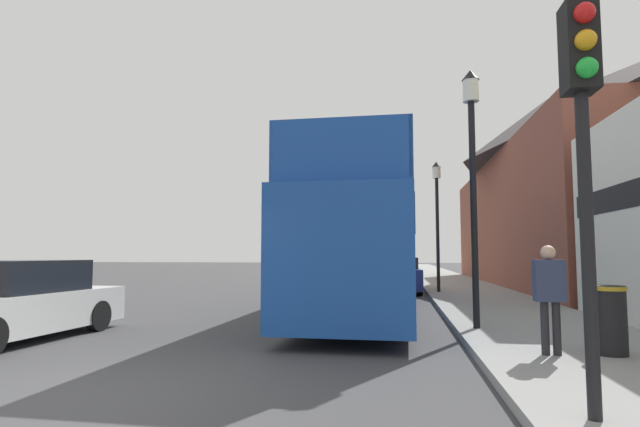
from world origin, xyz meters
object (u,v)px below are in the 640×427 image
parked_car_far_side (14,303)px  pedestrian_second (549,289)px  lamp_post_second (437,202)px  litter_bin (610,318)px  parked_car_ahead_of_bus (397,276)px  tour_bus (365,247)px  lamp_post_nearest (472,150)px  traffic_signal (583,109)px

parked_car_far_side → pedestrian_second: (9.25, -0.64, 0.41)m
lamp_post_second → litter_bin: size_ratio=5.16×
parked_car_ahead_of_bus → tour_bus: bearing=-98.1°
lamp_post_nearest → lamp_post_second: bearing=89.7°
lamp_post_second → litter_bin: lamp_post_second is taller
pedestrian_second → parked_car_far_side: bearing=176.1°
litter_bin → parked_car_far_side: bearing=177.2°
tour_bus → pedestrian_second: 6.41m
parked_car_ahead_of_bus → lamp_post_nearest: bearing=-83.8°
tour_bus → lamp_post_nearest: lamp_post_nearest is taller
pedestrian_second → litter_bin: 0.97m
litter_bin → parked_car_ahead_of_bus: bearing=103.0°
lamp_post_second → tour_bus: bearing=-109.8°
tour_bus → traffic_signal: bearing=-72.3°
lamp_post_second → litter_bin: bearing=-83.1°
tour_bus → traffic_signal: size_ratio=2.84×
parked_car_far_side → lamp_post_nearest: (8.60, 1.94, 3.02)m
pedestrian_second → lamp_post_second: lamp_post_second is taller
tour_bus → litter_bin: size_ratio=10.81×
parked_car_far_side → lamp_post_second: size_ratio=0.87×
pedestrian_second → lamp_post_second: bearing=92.8°
lamp_post_second → pedestrian_second: bearing=-87.2°
traffic_signal → pedestrian_second: bearing=80.7°
parked_car_ahead_of_bus → lamp_post_nearest: lamp_post_nearest is taller
lamp_post_nearest → lamp_post_second: 9.76m
lamp_post_second → litter_bin: (1.47, -12.20, -2.98)m
parked_car_ahead_of_bus → litter_bin: (3.06, -13.26, -0.03)m
traffic_signal → parked_car_ahead_of_bus: bearing=96.0°
pedestrian_second → lamp_post_nearest: bearing=104.2°
tour_bus → traffic_signal: 9.00m
parked_car_far_side → tour_bus: bearing=-139.0°
traffic_signal → lamp_post_second: size_ratio=0.74×
parked_car_far_side → litter_bin: parked_car_far_side is taller
parked_car_ahead_of_bus → traffic_signal: bearing=-86.0°
traffic_signal → litter_bin: bearing=66.6°
traffic_signal → lamp_post_second: bearing=90.5°
lamp_post_second → lamp_post_nearest: bearing=-90.3°
parked_car_ahead_of_bus → pedestrian_second: size_ratio=2.69×
parked_car_ahead_of_bus → lamp_post_second: (1.59, -1.06, 2.95)m
tour_bus → parked_car_ahead_of_bus: size_ratio=2.53×
litter_bin → pedestrian_second: bearing=-170.3°
traffic_signal → parked_car_far_side: bearing=157.7°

